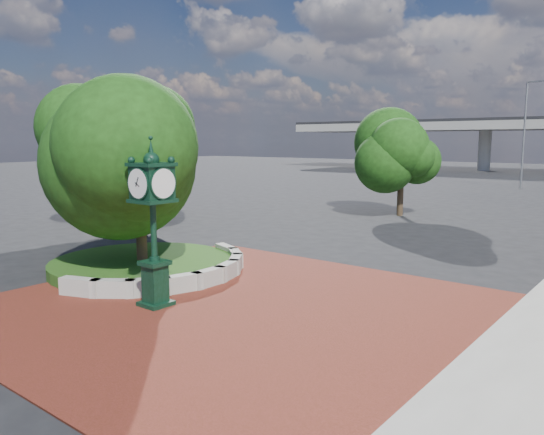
# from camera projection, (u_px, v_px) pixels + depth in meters

# --- Properties ---
(ground) EXTENTS (200.00, 200.00, 0.00)m
(ground) POSITION_uv_depth(u_px,v_px,m) (254.00, 297.00, 14.99)
(ground) COLOR black
(ground) RESTS_ON ground
(plaza) EXTENTS (12.00, 12.00, 0.04)m
(plaza) POSITION_uv_depth(u_px,v_px,m) (230.00, 305.00, 14.22)
(plaza) COLOR maroon
(plaza) RESTS_ON ground
(planter_wall) EXTENTS (2.96, 6.77, 0.54)m
(planter_wall) POSITION_uv_depth(u_px,v_px,m) (189.00, 273.00, 16.62)
(planter_wall) COLOR #9E9B93
(planter_wall) RESTS_ON ground
(grass_bed) EXTENTS (6.10, 6.10, 0.40)m
(grass_bed) POSITION_uv_depth(u_px,v_px,m) (143.00, 265.00, 18.05)
(grass_bed) COLOR #1D4313
(grass_bed) RESTS_ON ground
(tree_planter) EXTENTS (5.20, 5.20, 6.33)m
(tree_planter) POSITION_uv_depth(u_px,v_px,m) (139.00, 161.00, 17.54)
(tree_planter) COLOR #38281C
(tree_planter) RESTS_ON ground
(tree_northwest) EXTENTS (5.60, 5.60, 6.93)m
(tree_northwest) POSITION_uv_depth(u_px,v_px,m) (120.00, 146.00, 26.28)
(tree_northwest) COLOR #38281C
(tree_northwest) RESTS_ON ground
(tree_street) EXTENTS (4.40, 4.40, 5.45)m
(tree_street) POSITION_uv_depth(u_px,v_px,m) (401.00, 161.00, 30.93)
(tree_street) COLOR #38281C
(tree_street) RESTS_ON ground
(post_clock) EXTENTS (0.94, 0.94, 4.45)m
(post_clock) POSITION_uv_depth(u_px,v_px,m) (153.00, 216.00, 13.82)
(post_clock) COLOR black
(post_clock) RESTS_ON ground
(street_lamp_far) EXTENTS (2.14, 0.67, 9.65)m
(street_lamp_far) POSITION_uv_depth(u_px,v_px,m) (527.00, 127.00, 47.92)
(street_lamp_far) COLOR slate
(street_lamp_far) RESTS_ON ground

